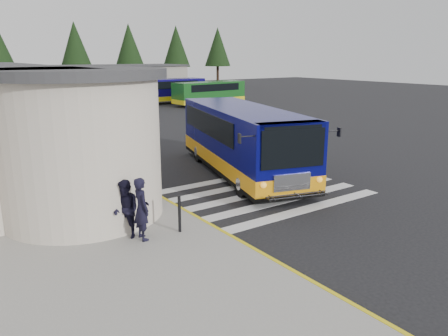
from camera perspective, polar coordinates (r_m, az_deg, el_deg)
ground at (r=18.36m, az=4.12°, el=-2.47°), size 140.00×140.00×0.00m
sidewalk at (r=18.50m, az=-26.90°, el=-3.68°), size 10.00×34.00×0.15m
curb_strip at (r=19.68m, az=-12.60°, el=-1.38°), size 0.12×34.00×0.16m
crosswalk at (r=17.46m, az=4.49°, el=-3.35°), size 8.00×5.35×0.01m
depot_building at (r=58.27m, az=-18.12°, el=10.58°), size 26.40×8.40×4.20m
tree_line at (r=65.96m, az=-20.34°, el=14.84°), size 58.40×4.40×10.00m
transit_bus at (r=20.10m, az=2.35°, el=3.35°), size 6.03×11.18×3.07m
pedestrian_a at (r=12.78m, az=-10.71°, el=-5.26°), size 0.47×0.70×1.85m
pedestrian_b at (r=13.02m, az=-12.69°, el=-5.26°), size 0.90×1.01×1.74m
bollard at (r=13.26m, az=-5.83°, el=-5.96°), size 0.09×0.09×1.15m
far_bus_a at (r=51.27m, az=-7.66°, el=10.10°), size 9.26×2.67×2.38m
far_bus_b at (r=49.15m, az=-1.93°, el=9.89°), size 8.71×3.15×2.20m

